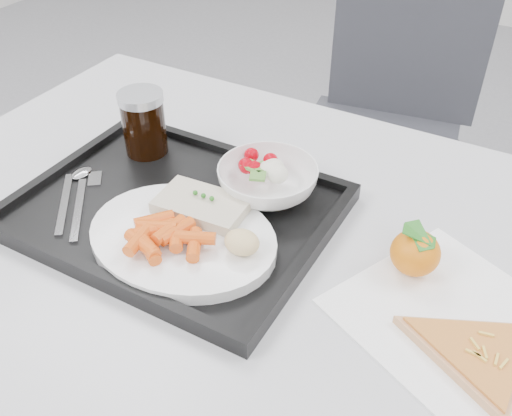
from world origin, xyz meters
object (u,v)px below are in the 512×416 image
at_px(tray, 176,211).
at_px(chair, 389,107).
at_px(salad_bowl, 268,181).
at_px(cola_glass, 144,122).
at_px(table, 258,267).
at_px(pizza_slice, 477,353).
at_px(tangerine, 415,252).
at_px(dinner_plate, 183,238).

bearing_deg(tray, chair, 85.93).
height_order(salad_bowl, cola_glass, cola_glass).
relative_size(table, pizza_slice, 5.82).
relative_size(tray, tangerine, 5.34).
relative_size(chair, tray, 2.07).
height_order(dinner_plate, salad_bowl, salad_bowl).
distance_m(tray, dinner_plate, 0.08).
height_order(cola_glass, tangerine, cola_glass).
relative_size(tray, pizza_slice, 2.18).
relative_size(tray, dinner_plate, 1.67).
bearing_deg(salad_bowl, cola_glass, 178.57).
bearing_deg(pizza_slice, salad_bowl, 157.45).
distance_m(chair, dinner_plate, 0.97).
xyz_separation_m(dinner_plate, cola_glass, (-0.19, 0.16, 0.05)).
relative_size(dinner_plate, tangerine, 3.20).
xyz_separation_m(cola_glass, tangerine, (0.48, -0.05, -0.04)).
height_order(chair, salad_bowl, chair).
relative_size(salad_bowl, cola_glass, 1.41).
bearing_deg(table, pizza_slice, -12.06).
xyz_separation_m(chair, cola_glass, (-0.20, -0.77, 0.28)).
bearing_deg(tangerine, table, -171.39).
relative_size(dinner_plate, cola_glass, 2.50).
bearing_deg(pizza_slice, dinner_plate, -178.08).
bearing_deg(dinner_plate, table, 48.31).
height_order(tray, dinner_plate, dinner_plate).
bearing_deg(tray, tangerine, 9.21).
bearing_deg(tangerine, salad_bowl, 169.87).
height_order(chair, dinner_plate, chair).
xyz_separation_m(table, tray, (-0.13, -0.02, 0.08)).
relative_size(table, chair, 1.29).
distance_m(table, chair, 0.87).
bearing_deg(tangerine, tray, -170.79).
xyz_separation_m(table, salad_bowl, (-0.03, 0.08, 0.11)).
bearing_deg(table, salad_bowl, 109.00).
height_order(table, chair, chair).
distance_m(salad_bowl, pizza_slice, 0.38).
xyz_separation_m(table, cola_glass, (-0.26, 0.08, 0.14)).
height_order(salad_bowl, pizza_slice, salad_bowl).
xyz_separation_m(salad_bowl, tangerine, (0.24, -0.04, -0.00)).
bearing_deg(cola_glass, pizza_slice, -14.44).
relative_size(chair, pizza_slice, 4.51).
xyz_separation_m(table, tangerine, (0.22, 0.03, 0.10)).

